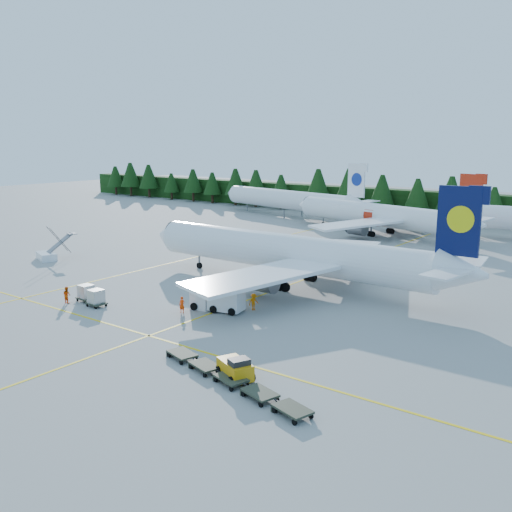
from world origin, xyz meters
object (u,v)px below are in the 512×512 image
Objects in this scene: airliner_red at (372,214)px; baggage_tug at (236,368)px; airstairs at (48,254)px; airliner_navy at (281,252)px; service_truck at (217,298)px.

airliner_red is 68.42m from baggage_tug.
airstairs is at bearing -174.53° from baggage_tug.
service_truck is (1.24, -12.99, -2.50)m from airliner_navy.
baggage_tug is at bearing 1.06° from airstairs.
airliner_navy is 12.85× the size of baggage_tug.
baggage_tug is (47.51, -16.28, 0.00)m from airstairs.
airliner_red is 55.89m from airstairs.
airliner_red is at bearing 86.65° from service_truck.
airstairs reaches higher than service_truck.
airstairs is 35.83m from service_truck.
airstairs is at bearing -165.35° from airliner_navy.
airliner_navy reaches higher than airstairs.
airliner_red is (-7.41, 40.26, -0.27)m from airliner_navy.
airliner_red reaches higher than baggage_tug.
airliner_navy is 35.53m from airstairs.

